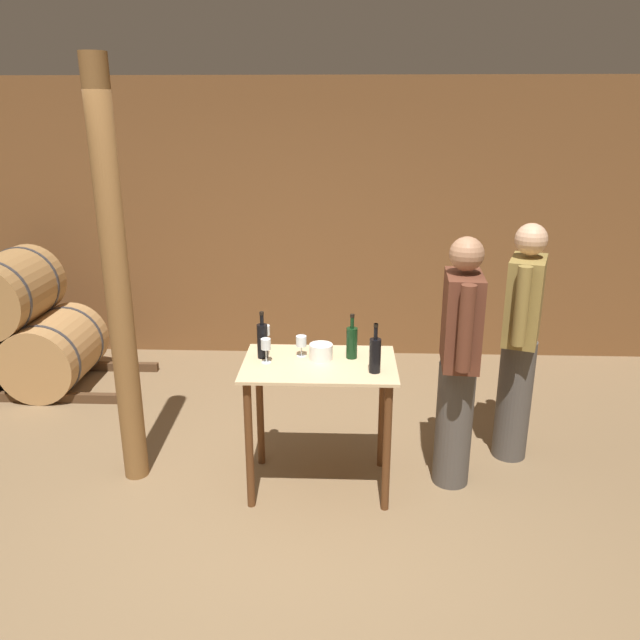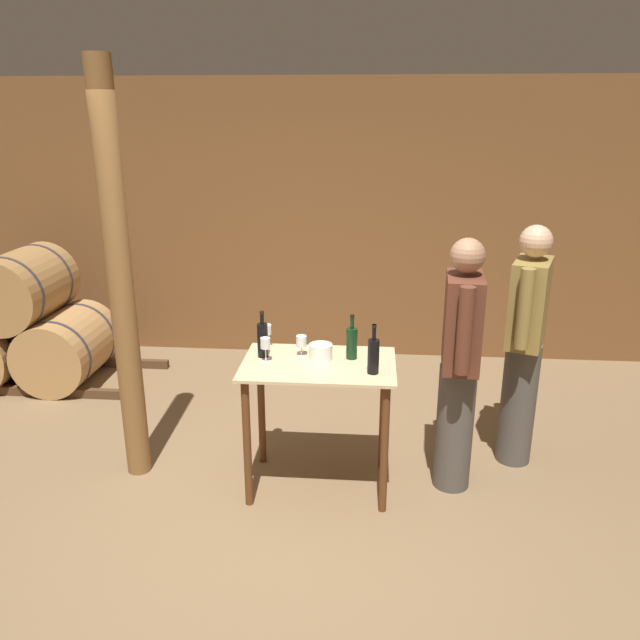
% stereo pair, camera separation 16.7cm
% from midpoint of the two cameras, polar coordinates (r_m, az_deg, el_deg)
% --- Properties ---
extents(ground_plane, '(14.00, 14.00, 0.00)m').
position_cam_midpoint_polar(ground_plane, '(3.99, -2.73, -18.14)').
color(ground_plane, brown).
extents(back_wall, '(8.40, 0.05, 2.70)m').
position_cam_midpoint_polar(back_wall, '(6.18, 0.60, 8.90)').
color(back_wall, brown).
rests_on(back_wall, ground_plane).
extents(barrel_rack, '(2.30, 0.88, 1.24)m').
position_cam_midpoint_polar(barrel_rack, '(6.24, -24.37, -0.65)').
color(barrel_rack, '#4C331E').
rests_on(barrel_rack, ground_plane).
extents(tasting_table, '(0.96, 0.63, 0.88)m').
position_cam_midpoint_polar(tasting_table, '(4.00, 1.09, -6.49)').
color(tasting_table, '#D1B284').
rests_on(tasting_table, ground_plane).
extents(wooden_post, '(0.16, 0.16, 2.70)m').
position_cam_midpoint_polar(wooden_post, '(4.12, -16.67, 3.23)').
color(wooden_post, brown).
rests_on(wooden_post, ground_plane).
extents(wine_bottle_far_left, '(0.07, 0.07, 0.31)m').
position_cam_midpoint_polar(wine_bottle_far_left, '(3.99, -4.08, -1.74)').
color(wine_bottle_far_left, black).
rests_on(wine_bottle_far_left, tasting_table).
extents(wine_bottle_left, '(0.07, 0.07, 0.29)m').
position_cam_midpoint_polar(wine_bottle_left, '(3.96, 4.14, -2.03)').
color(wine_bottle_left, black).
rests_on(wine_bottle_left, tasting_table).
extents(wine_bottle_center, '(0.07, 0.07, 0.31)m').
position_cam_midpoint_polar(wine_bottle_center, '(3.75, 6.18, -3.21)').
color(wine_bottle_center, black).
rests_on(wine_bottle_center, tasting_table).
extents(wine_glass_near_left, '(0.07, 0.07, 0.15)m').
position_cam_midpoint_polar(wine_glass_near_left, '(4.17, -3.80, -0.95)').
color(wine_glass_near_left, silver).
rests_on(wine_glass_near_left, tasting_table).
extents(wine_glass_near_center, '(0.06, 0.06, 0.16)m').
position_cam_midpoint_polar(wine_glass_near_center, '(3.90, -3.79, -2.23)').
color(wine_glass_near_center, silver).
rests_on(wine_glass_near_center, tasting_table).
extents(wine_glass_near_right, '(0.07, 0.07, 0.14)m').
position_cam_midpoint_polar(wine_glass_near_right, '(4.00, -0.52, -1.99)').
color(wine_glass_near_right, silver).
rests_on(wine_glass_near_right, tasting_table).
extents(ice_bucket, '(0.15, 0.15, 0.10)m').
position_cam_midpoint_polar(ice_bucket, '(3.96, 1.29, -2.94)').
color(ice_bucket, white).
rests_on(ice_bucket, tasting_table).
extents(person_host, '(0.34, 0.56, 1.70)m').
position_cam_midpoint_polar(person_host, '(4.46, 19.25, -1.95)').
color(person_host, '#4C4742').
rests_on(person_host, ground_plane).
extents(person_visitor_with_scarf, '(0.25, 0.59, 1.67)m').
position_cam_midpoint_polar(person_visitor_with_scarf, '(4.04, 13.80, -3.76)').
color(person_visitor_with_scarf, '#4C4742').
rests_on(person_visitor_with_scarf, ground_plane).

